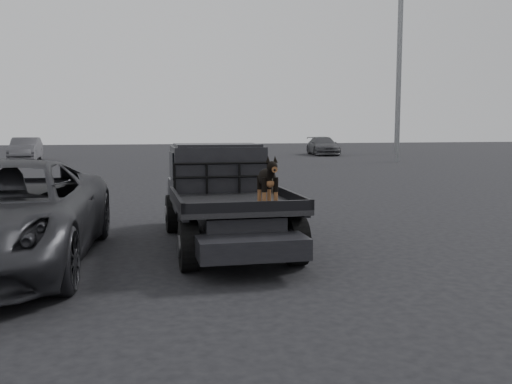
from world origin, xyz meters
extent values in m
plane|color=black|center=(0.00, 0.00, 0.00)|extent=(120.00, 120.00, 0.00)
imported|color=#2D2D32|center=(-3.47, 1.44, 0.81)|extent=(3.08, 6.00, 1.62)
imported|color=#4A494E|center=(-7.80, 29.38, 0.72)|extent=(1.63, 4.39, 1.43)
imported|color=#48494D|center=(12.35, 32.37, 0.66)|extent=(2.40, 4.77, 1.33)
cylinder|color=slate|center=(13.99, 23.59, 7.18)|extent=(0.18, 0.18, 14.36)
cylinder|color=slate|center=(18.44, 32.99, 7.35)|extent=(0.18, 0.18, 14.70)
camera|label=1|loc=(-1.53, -7.71, 2.15)|focal=40.00mm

